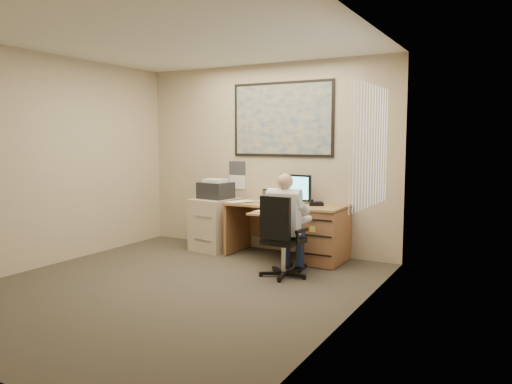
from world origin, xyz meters
The scene contains 8 objects.
room_shell centered at (0.00, 0.00, 1.35)m, with size 4.00×4.50×2.70m.
desk centered at (0.86, 1.90, 0.44)m, with size 1.60×0.97×1.13m.
world_map centered at (0.27, 2.23, 1.90)m, with size 1.56×0.03×1.06m, color #1E4C93.
wall_calendar centered at (-0.48, 2.24, 1.08)m, with size 0.28×0.01×0.42m, color white.
window_blinds centered at (1.97, 0.80, 1.55)m, with size 0.06×1.40×1.30m, color beige, non-canonical shape.
filing_cabinet centered at (-0.62, 1.85, 0.45)m, with size 0.62×0.71×1.04m.
office_chair centered at (0.89, 0.97, 0.28)m, with size 0.61×0.61×0.97m.
person centered at (0.89, 1.05, 0.61)m, with size 0.51×0.72×1.22m, color silver, non-canonical shape.
Camera 1 is at (3.38, -4.22, 1.61)m, focal length 35.00 mm.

